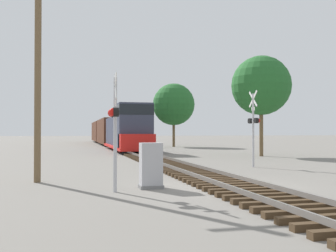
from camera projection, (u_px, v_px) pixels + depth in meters
The scene contains 9 objects.
ground_plane at pixel (229, 187), 14.12m from camera, with size 400.00×400.00×0.00m, color slate.
rail_track_bed at pixel (229, 183), 14.12m from camera, with size 2.60×160.00×0.31m.
freight_train at pixel (110, 132), 57.83m from camera, with size 3.11×51.43×4.57m.
crossing_signal_near at pixel (114, 120), 12.84m from camera, with size 0.35×1.01×3.92m.
crossing_signal_far at pixel (254, 123), 21.99m from camera, with size 0.36×1.01×4.29m.
relay_cabinet at pixel (151, 166), 13.70m from camera, with size 0.81×0.67×1.59m.
utility_pole at pixel (38, 67), 15.36m from camera, with size 1.80×0.26×8.67m.
tree_far_right at pixel (261, 86), 31.98m from camera, with size 4.84×4.84×8.19m.
tree_mid_background at pixel (174, 104), 52.54m from camera, with size 5.61×5.61×8.48m.
Camera 1 is at (-5.50, -13.22, 1.96)m, focal length 42.00 mm.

